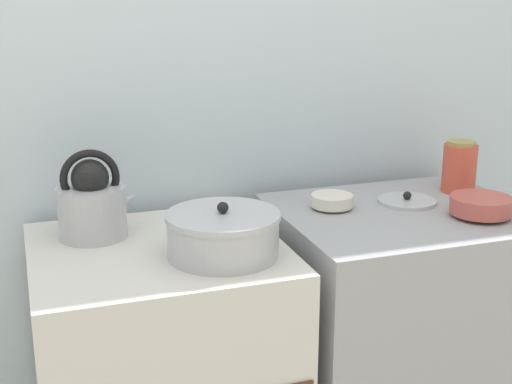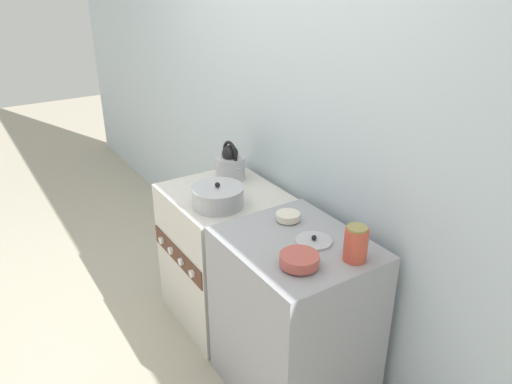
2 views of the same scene
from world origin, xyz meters
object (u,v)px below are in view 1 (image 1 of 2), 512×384
object	(u,v)px
enamel_bowl	(481,205)
loose_pot_lid	(407,201)
small_ceramic_bowl	(332,201)
kettle	(92,204)
cooking_pot	(223,234)
storage_jar	(459,167)

from	to	relation	value
enamel_bowl	loose_pot_lid	size ratio (longest dim) A/B	0.99
small_ceramic_bowl	loose_pot_lid	bearing A→B (deg)	-5.25
kettle	loose_pot_lid	world-z (taller)	kettle
kettle	cooking_pot	world-z (taller)	kettle
kettle	storage_jar	size ratio (longest dim) A/B	1.49
kettle	storage_jar	xyz separation A→B (m)	(1.09, -0.02, 0.01)
kettle	small_ceramic_bowl	size ratio (longest dim) A/B	1.99
small_ceramic_bowl	loose_pot_lid	size ratio (longest dim) A/B	0.70
storage_jar	loose_pot_lid	xyz separation A→B (m)	(-0.21, -0.05, -0.07)
enamel_bowl	small_ceramic_bowl	xyz separation A→B (m)	(-0.35, 0.20, -0.01)
enamel_bowl	storage_jar	bearing A→B (deg)	69.82
cooking_pot	small_ceramic_bowl	xyz separation A→B (m)	(0.37, 0.18, -0.01)
cooking_pot	storage_jar	distance (m)	0.84
storage_jar	loose_pot_lid	distance (m)	0.23
cooking_pot	loose_pot_lid	world-z (taller)	cooking_pot
enamel_bowl	small_ceramic_bowl	world-z (taller)	enamel_bowl
enamel_bowl	small_ceramic_bowl	size ratio (longest dim) A/B	1.41
loose_pot_lid	storage_jar	bearing A→B (deg)	14.60
enamel_bowl	small_ceramic_bowl	bearing A→B (deg)	150.67
enamel_bowl	storage_jar	distance (m)	0.25
kettle	loose_pot_lid	bearing A→B (deg)	-4.93
cooking_pot	loose_pot_lid	bearing A→B (deg)	15.22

